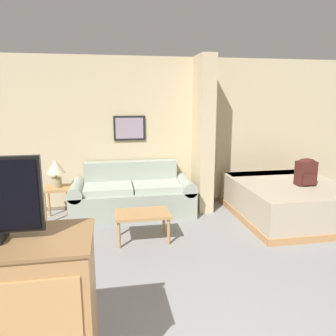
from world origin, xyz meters
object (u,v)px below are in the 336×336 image
object	(u,v)px
couch	(133,196)
table_lamp	(56,169)
bed	(288,199)
coffee_table	(142,216)
backpack	(306,172)

from	to	relation	value
couch	table_lamp	size ratio (longest dim) A/B	4.55
table_lamp	bed	bearing A→B (deg)	-8.35
couch	coffee_table	xyz separation A→B (m)	(0.06, -1.08, 0.03)
bed	backpack	xyz separation A→B (m)	(0.15, -0.19, 0.50)
table_lamp	backpack	xyz separation A→B (m)	(3.82, -0.73, -0.03)
coffee_table	table_lamp	bearing A→B (deg)	140.57
couch	bed	bearing A→B (deg)	-13.40
couch	coffee_table	bearing A→B (deg)	-87.07
table_lamp	coffee_table	bearing A→B (deg)	-39.43
coffee_table	bed	xyz separation A→B (m)	(2.43, 0.48, -0.05)
coffee_table	table_lamp	xyz separation A→B (m)	(-1.24, 1.02, 0.48)
bed	table_lamp	bearing A→B (deg)	171.65
couch	backpack	size ratio (longest dim) A/B	4.76
bed	backpack	world-z (taller)	backpack
bed	backpack	size ratio (longest dim) A/B	4.61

